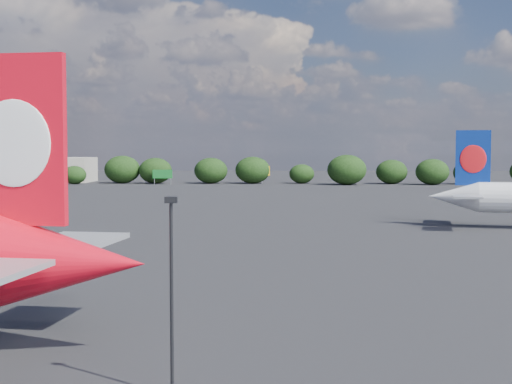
{
  "coord_description": "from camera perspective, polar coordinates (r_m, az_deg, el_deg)",
  "views": [
    {
      "loc": [
        17.73,
        -38.61,
        11.15
      ],
      "look_at": [
        16.0,
        12.0,
        8.0
      ],
      "focal_mm": 50.0,
      "sensor_mm": 36.0,
      "label": 1
    }
  ],
  "objects": [
    {
      "name": "billboard_yellow",
      "position": [
        220.8,
        0.47,
        1.67
      ],
      "size": [
        5.0,
        0.3,
        5.5
      ],
      "color": "#ECA814",
      "rests_on": "ground"
    },
    {
      "name": "horizon_treeline",
      "position": [
        219.87,
        -0.85,
        1.7
      ],
      "size": [
        201.98,
        17.34,
        9.27
      ],
      "color": "black",
      "rests_on": "ground"
    },
    {
      "name": "terminal_building",
      "position": [
        245.1,
        -17.78,
        1.72
      ],
      "size": [
        42.0,
        16.0,
        8.0
      ],
      "color": "#A39B8C",
      "rests_on": "ground"
    },
    {
      "name": "ground",
      "position": [
        100.81,
        -8.19,
        -2.83
      ],
      "size": [
        500.0,
        500.0,
        0.0
      ],
      "primitive_type": "plane",
      "color": "black",
      "rests_on": "ground"
    },
    {
      "name": "apron_lamp_post",
      "position": [
        32.21,
        -6.77,
        -7.25
      ],
      "size": [
        0.55,
        0.3,
        8.99
      ],
      "color": "black",
      "rests_on": "ground"
    },
    {
      "name": "highway_sign",
      "position": [
        217.71,
        -7.49,
        1.42
      ],
      "size": [
        6.0,
        0.3,
        4.5
      ],
      "color": "#146724",
      "rests_on": "ground"
    }
  ]
}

